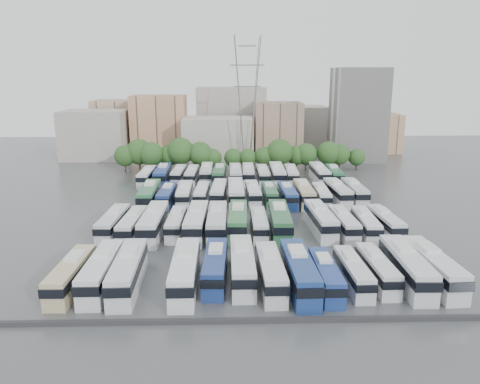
{
  "coord_description": "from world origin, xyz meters",
  "views": [
    {
      "loc": [
        -3.21,
        -75.68,
        24.71
      ],
      "look_at": [
        -0.97,
        8.9,
        3.0
      ],
      "focal_mm": 35.0,
      "sensor_mm": 36.0,
      "label": 1
    }
  ],
  "objects_px": {
    "bus_r1_s4": "(196,222)",
    "bus_r2_s2": "(167,196)",
    "bus_r2_s13": "(354,192)",
    "bus_r3_s2": "(179,174)",
    "bus_r1_s3": "(176,223)",
    "bus_r3_s3": "(192,175)",
    "bus_r0_s12": "(407,266)",
    "bus_r2_s1": "(149,195)",
    "bus_r0_s9": "(326,275)",
    "bus_r2_s10": "(304,193)",
    "bus_r3_s8": "(263,175)",
    "bus_r0_s8": "(299,271)",
    "bus_r2_s3": "(184,194)",
    "bus_r0_s1": "(102,271)",
    "bus_r1_s2": "(154,223)",
    "bus_r2_s7": "(253,193)",
    "bus_r3_s6": "(235,174)",
    "bus_r0_s2": "(128,271)",
    "bus_r2_s8": "(270,194)",
    "bus_r3_s1": "(163,175)",
    "bus_r3_s12": "(319,173)",
    "bus_r0_s5": "(215,266)",
    "bus_r1_s6": "(238,220)",
    "bus_r0_s6": "(242,265)",
    "bus_r1_s5": "(217,222)",
    "bus_r1_s12": "(366,224)",
    "bus_r2_s9": "(288,195)",
    "bus_r1_s11": "(343,223)",
    "bus_r0_s11": "(377,269)",
    "bus_r3_s4": "(207,173)",
    "bus_r3_s7": "(248,173)",
    "bus_r0_s0": "(71,274)",
    "bus_r1_s0": "(113,223)",
    "bus_r2_s4": "(202,194)",
    "bus_r0_s4": "(185,271)",
    "bus_r2_s11": "(321,195)",
    "bus_r1_s13": "(385,222)",
    "apartment_tower": "(358,115)",
    "bus_r2_s12": "(337,192)",
    "bus_r3_s10": "(291,175)",
    "bus_r3_s0": "(147,176)",
    "bus_r2_s5": "(219,192)",
    "bus_r3_s5": "(219,174)",
    "bus_r1_s1": "(133,225)"
  },
  "relations": [
    {
      "from": "apartment_tower",
      "to": "bus_r2_s4",
      "type": "xyz_separation_m",
      "value": [
        -42.34,
        -45.28,
        -11.33
      ]
    },
    {
      "from": "bus_r2_s1",
      "to": "bus_r2_s8",
      "type": "relative_size",
      "value": 1.22
    },
    {
      "from": "bus_r0_s6",
      "to": "bus_r1_s5",
      "type": "height_order",
      "value": "bus_r1_s5"
    },
    {
      "from": "bus_r1_s12",
      "to": "bus_r2_s7",
      "type": "height_order",
      "value": "bus_r2_s7"
    },
    {
      "from": "bus_r3_s1",
      "to": "bus_r3_s3",
      "type": "distance_m",
      "value": 6.71
    },
    {
      "from": "bus_r2_s1",
      "to": "apartment_tower",
      "type": "bearing_deg",
      "value": 41.11
    },
    {
      "from": "bus_r2_s12",
      "to": "bus_r2_s11",
      "type": "bearing_deg",
      "value": -161.65
    },
    {
      "from": "bus_r0_s0",
      "to": "bus_r1_s12",
      "type": "relative_size",
      "value": 1.05
    },
    {
      "from": "bus_r2_s3",
      "to": "bus_r2_s8",
      "type": "relative_size",
      "value": 1.07
    },
    {
      "from": "bus_r1_s2",
      "to": "bus_r2_s1",
      "type": "bearing_deg",
      "value": 102.03
    },
    {
      "from": "bus_r0_s1",
      "to": "bus_r1_s2",
      "type": "bearing_deg",
      "value": 78.95
    },
    {
      "from": "bus_r2_s2",
      "to": "bus_r3_s6",
      "type": "bearing_deg",
      "value": 56.21
    },
    {
      "from": "bus_r0_s12",
      "to": "bus_r2_s3",
      "type": "bearing_deg",
      "value": 130.71
    },
    {
      "from": "bus_r0_s2",
      "to": "bus_r0_s12",
      "type": "bearing_deg",
      "value": -1.15
    },
    {
      "from": "bus_r2_s13",
      "to": "bus_r3_s2",
      "type": "bearing_deg",
      "value": 153.62
    },
    {
      "from": "bus_r0_s8",
      "to": "bus_r3_s6",
      "type": "xyz_separation_m",
      "value": [
        -6.57,
        54.75,
        -0.16
      ]
    },
    {
      "from": "bus_r2_s9",
      "to": "bus_r1_s6",
      "type": "bearing_deg",
      "value": -122.84
    },
    {
      "from": "bus_r0_s5",
      "to": "bus_r2_s8",
      "type": "height_order",
      "value": "bus_r0_s5"
    },
    {
      "from": "bus_r2_s3",
      "to": "bus_r3_s12",
      "type": "relative_size",
      "value": 0.92
    },
    {
      "from": "bus_r1_s11",
      "to": "bus_r2_s11",
      "type": "distance_m",
      "value": 17.71
    },
    {
      "from": "bus_r1_s4",
      "to": "bus_r2_s2",
      "type": "height_order",
      "value": "bus_r1_s4"
    },
    {
      "from": "bus_r0_s8",
      "to": "bus_r1_s4",
      "type": "xyz_separation_m",
      "value": [
        -13.26,
        19.1,
        0.0
      ]
    },
    {
      "from": "bus_r0_s12",
      "to": "bus_r2_s1",
      "type": "height_order",
      "value": "bus_r0_s12"
    },
    {
      "from": "bus_r2_s5",
      "to": "bus_r3_s5",
      "type": "distance_m",
      "value": 16.45
    },
    {
      "from": "bus_r2_s9",
      "to": "bus_r3_s3",
      "type": "bearing_deg",
      "value": 134.32
    },
    {
      "from": "bus_r2_s4",
      "to": "bus_r3_s0",
      "type": "bearing_deg",
      "value": 132.05
    },
    {
      "from": "bus_r2_s8",
      "to": "bus_r3_s1",
      "type": "bearing_deg",
      "value": 143.25
    },
    {
      "from": "bus_r3_s0",
      "to": "bus_r3_s3",
      "type": "distance_m",
      "value": 10.21
    },
    {
      "from": "bus_r3_s1",
      "to": "bus_r3_s8",
      "type": "xyz_separation_m",
      "value": [
        23.01,
        0.31,
        -0.21
      ]
    },
    {
      "from": "bus_r3_s2",
      "to": "bus_r2_s9",
      "type": "bearing_deg",
      "value": -37.91
    },
    {
      "from": "bus_r2_s10",
      "to": "bus_r3_s8",
      "type": "distance_m",
      "value": 18.96
    },
    {
      "from": "bus_r0_s1",
      "to": "bus_r1_s12",
      "type": "xyz_separation_m",
      "value": [
        36.46,
        17.46,
        -0.26
      ]
    },
    {
      "from": "bus_r1_s0",
      "to": "bus_r1_s13",
      "type": "relative_size",
      "value": 1.05
    },
    {
      "from": "bus_r1_s3",
      "to": "bus_r3_s7",
      "type": "height_order",
      "value": "bus_r3_s7"
    },
    {
      "from": "bus_r1_s5",
      "to": "bus_r2_s7",
      "type": "relative_size",
      "value": 1.17
    },
    {
      "from": "bus_r1_s0",
      "to": "bus_r2_s4",
      "type": "xyz_separation_m",
      "value": [
        12.89,
        18.21,
        -0.18
      ]
    },
    {
      "from": "bus_r1_s12",
      "to": "bus_r2_s8",
      "type": "height_order",
      "value": "bus_r1_s12"
    },
    {
      "from": "bus_r1_s11",
      "to": "bus_r2_s1",
      "type": "height_order",
      "value": "bus_r2_s1"
    },
    {
      "from": "bus_r1_s1",
      "to": "bus_r2_s9",
      "type": "distance_m",
      "value": 31.68
    },
    {
      "from": "bus_r1_s6",
      "to": "bus_r2_s13",
      "type": "distance_m",
      "value": 29.58
    },
    {
      "from": "bus_r1_s5",
      "to": "apartment_tower",
      "type": "bearing_deg",
      "value": 59.58
    },
    {
      "from": "bus_r0_s9",
      "to": "bus_r2_s13",
      "type": "relative_size",
      "value": 0.9
    },
    {
      "from": "bus_r3_s0",
      "to": "bus_r3_s12",
      "type": "height_order",
      "value": "bus_r3_s12"
    },
    {
      "from": "bus_r1_s3",
      "to": "bus_r3_s3",
      "type": "height_order",
      "value": "bus_r3_s3"
    },
    {
      "from": "bus_r0_s4",
      "to": "bus_r2_s11",
      "type": "bearing_deg",
      "value": 56.44
    },
    {
      "from": "bus_r2_s13",
      "to": "bus_r0_s11",
      "type": "bearing_deg",
      "value": -100.7
    },
    {
      "from": "bus_r2_s8",
      "to": "bus_r3_s4",
      "type": "bearing_deg",
      "value": 124.41
    },
    {
      "from": "bus_r2_s7",
      "to": "bus_r3_s6",
      "type": "xyz_separation_m",
      "value": [
        -3.18,
        16.8,
        0.15
      ]
    },
    {
      "from": "bus_r1_s6",
      "to": "bus_r2_s8",
      "type": "relative_size",
      "value": 1.2
    },
    {
      "from": "bus_r2_s3",
      "to": "bus_r3_s10",
      "type": "relative_size",
      "value": 0.99
    }
  ]
}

